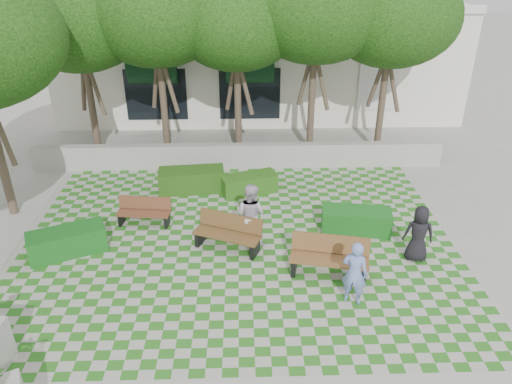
{
  "coord_description": "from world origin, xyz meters",
  "views": [
    {
      "loc": [
        0.13,
        -10.69,
        7.8
      ],
      "look_at": [
        0.5,
        1.5,
        1.4
      ],
      "focal_mm": 35.0,
      "sensor_mm": 36.0,
      "label": 1
    }
  ],
  "objects_px": {
    "hedge_midleft": "(192,180)",
    "person_white": "(250,214)",
    "hedge_midright": "(249,184)",
    "person_blue": "(355,273)",
    "hedge_east": "(356,220)",
    "bench_east": "(329,258)",
    "bench_mid": "(228,233)",
    "hedge_west": "(67,242)",
    "person_dark": "(419,234)",
    "bench_west": "(144,212)"
  },
  "relations": [
    {
      "from": "bench_east",
      "to": "hedge_east",
      "type": "bearing_deg",
      "value": 73.64
    },
    {
      "from": "hedge_midright",
      "to": "person_blue",
      "type": "height_order",
      "value": "person_blue"
    },
    {
      "from": "bench_east",
      "to": "bench_mid",
      "type": "xyz_separation_m",
      "value": [
        -2.58,
        1.26,
        -0.03
      ]
    },
    {
      "from": "bench_east",
      "to": "bench_west",
      "type": "height_order",
      "value": "bench_east"
    },
    {
      "from": "bench_east",
      "to": "bench_mid",
      "type": "bearing_deg",
      "value": 166.26
    },
    {
      "from": "bench_west",
      "to": "person_dark",
      "type": "bearing_deg",
      "value": -8.98
    },
    {
      "from": "hedge_midright",
      "to": "person_dark",
      "type": "height_order",
      "value": "person_dark"
    },
    {
      "from": "person_blue",
      "to": "bench_west",
      "type": "bearing_deg",
      "value": -10.0
    },
    {
      "from": "hedge_west",
      "to": "person_white",
      "type": "xyz_separation_m",
      "value": [
        4.97,
        0.38,
        0.55
      ]
    },
    {
      "from": "person_white",
      "to": "hedge_midright",
      "type": "bearing_deg",
      "value": -59.04
    },
    {
      "from": "bench_mid",
      "to": "person_white",
      "type": "distance_m",
      "value": 0.81
    },
    {
      "from": "hedge_west",
      "to": "person_white",
      "type": "bearing_deg",
      "value": 4.36
    },
    {
      "from": "bench_west",
      "to": "hedge_midleft",
      "type": "bearing_deg",
      "value": 66.35
    },
    {
      "from": "person_dark",
      "to": "person_white",
      "type": "bearing_deg",
      "value": -1.49
    },
    {
      "from": "person_blue",
      "to": "bench_east",
      "type": "bearing_deg",
      "value": -46.28
    },
    {
      "from": "hedge_east",
      "to": "hedge_west",
      "type": "height_order",
      "value": "hedge_west"
    },
    {
      "from": "person_white",
      "to": "bench_east",
      "type": "bearing_deg",
      "value": 172.97
    },
    {
      "from": "hedge_west",
      "to": "bench_west",
      "type": "bearing_deg",
      "value": 39.0
    },
    {
      "from": "bench_mid",
      "to": "person_dark",
      "type": "distance_m",
      "value": 5.05
    },
    {
      "from": "bench_west",
      "to": "hedge_midright",
      "type": "relative_size",
      "value": 0.88
    },
    {
      "from": "bench_mid",
      "to": "person_blue",
      "type": "height_order",
      "value": "person_blue"
    },
    {
      "from": "hedge_east",
      "to": "hedge_midright",
      "type": "bearing_deg",
      "value": 140.84
    },
    {
      "from": "bench_west",
      "to": "hedge_east",
      "type": "distance_m",
      "value": 6.25
    },
    {
      "from": "hedge_west",
      "to": "person_dark",
      "type": "bearing_deg",
      "value": -3.54
    },
    {
      "from": "bench_east",
      "to": "bench_mid",
      "type": "relative_size",
      "value": 1.06
    },
    {
      "from": "person_dark",
      "to": "bench_east",
      "type": "bearing_deg",
      "value": 24.37
    },
    {
      "from": "hedge_midleft",
      "to": "bench_mid",
      "type": "bearing_deg",
      "value": -69.77
    },
    {
      "from": "hedge_east",
      "to": "person_dark",
      "type": "relative_size",
      "value": 1.25
    },
    {
      "from": "bench_east",
      "to": "person_dark",
      "type": "height_order",
      "value": "person_dark"
    },
    {
      "from": "bench_west",
      "to": "person_blue",
      "type": "distance_m",
      "value": 6.64
    },
    {
      "from": "bench_east",
      "to": "bench_west",
      "type": "relative_size",
      "value": 1.28
    },
    {
      "from": "bench_west",
      "to": "person_dark",
      "type": "height_order",
      "value": "person_dark"
    },
    {
      "from": "hedge_midright",
      "to": "hedge_west",
      "type": "xyz_separation_m",
      "value": [
        -4.98,
        -3.39,
        0.03
      ]
    },
    {
      "from": "bench_west",
      "to": "person_blue",
      "type": "bearing_deg",
      "value": -27.8
    },
    {
      "from": "hedge_midright",
      "to": "bench_west",
      "type": "bearing_deg",
      "value": -148.81
    },
    {
      "from": "bench_west",
      "to": "person_white",
      "type": "relative_size",
      "value": 0.89
    },
    {
      "from": "person_white",
      "to": "bench_mid",
      "type": "bearing_deg",
      "value": 55.22
    },
    {
      "from": "bench_east",
      "to": "hedge_east",
      "type": "relative_size",
      "value": 1.05
    },
    {
      "from": "bench_mid",
      "to": "hedge_east",
      "type": "bearing_deg",
      "value": 35.29
    },
    {
      "from": "bench_west",
      "to": "hedge_east",
      "type": "xyz_separation_m",
      "value": [
        6.22,
        -0.59,
        -0.05
      ]
    },
    {
      "from": "bench_mid",
      "to": "person_blue",
      "type": "bearing_deg",
      "value": -15.01
    },
    {
      "from": "hedge_midright",
      "to": "person_white",
      "type": "relative_size",
      "value": 1.01
    },
    {
      "from": "bench_mid",
      "to": "hedge_west",
      "type": "bearing_deg",
      "value": -155.33
    },
    {
      "from": "bench_west",
      "to": "hedge_midright",
      "type": "distance_m",
      "value": 3.68
    },
    {
      "from": "hedge_midleft",
      "to": "person_dark",
      "type": "distance_m",
      "value": 7.57
    },
    {
      "from": "hedge_midleft",
      "to": "person_white",
      "type": "height_order",
      "value": "person_white"
    },
    {
      "from": "bench_east",
      "to": "person_blue",
      "type": "xyz_separation_m",
      "value": [
        0.38,
        -1.08,
        0.33
      ]
    },
    {
      "from": "hedge_east",
      "to": "person_blue",
      "type": "relative_size",
      "value": 1.19
    },
    {
      "from": "hedge_midleft",
      "to": "person_blue",
      "type": "height_order",
      "value": "person_blue"
    },
    {
      "from": "person_dark",
      "to": "person_white",
      "type": "distance_m",
      "value": 4.48
    }
  ]
}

